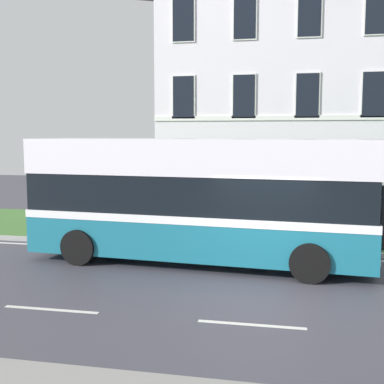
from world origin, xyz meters
The scene contains 5 objects.
ground_plane centered at (0.00, 1.07, -0.02)m, with size 60.00×56.00×0.18m.
georgian_townhouse centered at (2.37, 15.07, 6.52)m, with size 15.81×8.93×12.73m.
iron_verge_railing centered at (2.37, 4.40, 0.62)m, with size 18.78×0.04×0.97m.
single_decker_bus centered at (-1.81, 2.56, 1.76)m, with size 9.35×3.19×3.36m.
litter_bin centered at (3.19, 4.80, 0.69)m, with size 0.53×0.53×1.13m.
Camera 1 is at (0.76, -10.87, 3.50)m, focal length 47.76 mm.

